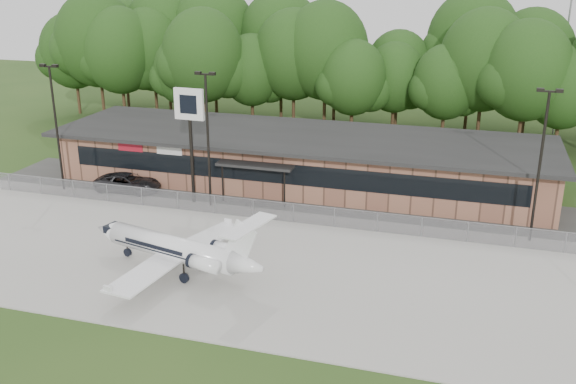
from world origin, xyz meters
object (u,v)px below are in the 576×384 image
(suv, at_px, (128,183))
(pole_sign, at_px, (190,117))
(terminal, at_px, (300,158))
(business_jet, at_px, (178,250))

(suv, distance_m, pole_sign, 8.76)
(suv, height_order, pole_sign, pole_sign)
(terminal, distance_m, business_jet, 18.58)
(business_jet, relative_size, suv, 2.35)
(terminal, bearing_deg, business_jet, -97.11)
(terminal, xyz_separation_m, business_jet, (-2.30, -18.42, -0.66))
(business_jet, distance_m, pole_sign, 13.16)
(pole_sign, bearing_deg, business_jet, -66.54)
(terminal, relative_size, pole_sign, 4.60)
(pole_sign, bearing_deg, terminal, 50.54)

